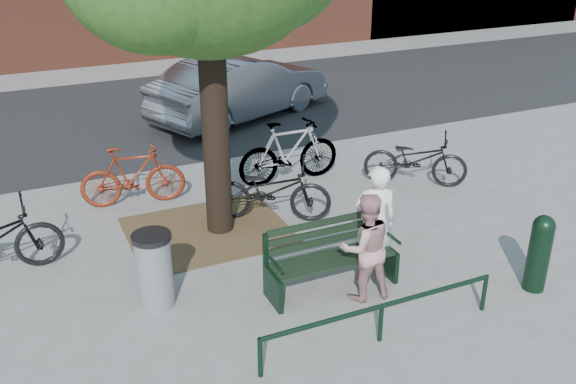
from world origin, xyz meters
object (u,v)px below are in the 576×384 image
person_left (375,221)px  bicycle_c (270,190)px  person_right (365,247)px  bollard (540,250)px  litter_bin (154,270)px  parked_car (240,87)px  park_bench (330,254)px

person_left → bicycle_c: bearing=-54.8°
person_right → bollard: person_right is taller
person_right → litter_bin: 2.64m
person_left → parked_car: size_ratio=0.35×
litter_bin → bicycle_c: 2.75m
park_bench → person_right: (0.29, -0.40, 0.25)m
person_left → bicycle_c: person_left is taller
park_bench → bicycle_c: 2.12m
litter_bin → person_left: bearing=-8.8°
bollard → park_bench: bearing=154.5°
person_left → parked_car: 7.25m
person_right → litter_bin: size_ratio=1.45×
park_bench → person_left: person_left is taller
park_bench → bollard: bollard is taller
bollard → litter_bin: 4.92m
park_bench → litter_bin: (-2.18, 0.52, 0.03)m
litter_bin → bicycle_c: (2.24, 1.60, 0.00)m
bicycle_c → parked_car: size_ratio=0.43×
person_left → bicycle_c: (-0.66, 2.05, -0.28)m
park_bench → person_left: size_ratio=1.10×
person_right → litter_bin: bearing=-14.3°
bollard → parked_car: 8.50m
park_bench → parked_car: size_ratio=0.39×
bollard → bicycle_c: 4.06m
park_bench → person_right: bearing=-54.1°
bicycle_c → litter_bin: bearing=153.7°
bollard → litter_bin: size_ratio=1.07×
bollard → parked_car: (-0.97, 8.44, 0.17)m
parked_car → park_bench: bearing=145.2°
person_left → person_right: bearing=65.0°
park_bench → person_left: bearing=5.7°
park_bench → bicycle_c: (0.05, 2.12, 0.03)m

